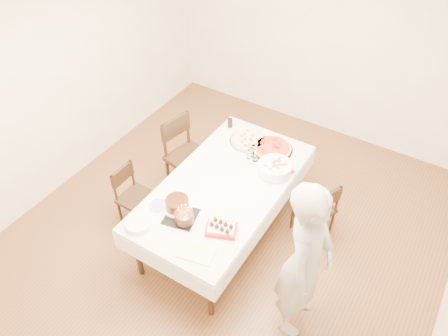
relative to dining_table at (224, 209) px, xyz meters
The scene contains 23 objects.
floor 0.38m from the dining_table, 21.49° to the right, with size 5.00×5.00×0.00m, color brown.
wall_back 2.66m from the dining_table, 88.18° to the left, with size 4.50×0.04×2.70m, color white.
wall_left 2.38m from the dining_table, behind, with size 0.04×5.00×2.70m, color white.
ceiling 2.33m from the dining_table, 21.49° to the right, with size 5.00×5.00×0.00m, color white.
dining_table is the anchor object (origin of this frame).
chair_right_savory 0.99m from the dining_table, 32.19° to the left, with size 0.40×0.40×0.77m, color #311D10, non-canonical shape.
chair_left_savory 0.83m from the dining_table, 152.01° to the left, with size 0.50×0.50×0.98m, color #311D10, non-canonical shape.
chair_left_dessert 0.99m from the dining_table, 156.96° to the right, with size 0.39×0.39×0.77m, color #311D10, non-canonical shape.
person 1.35m from the dining_table, 25.13° to the right, with size 0.63×0.42×1.74m, color #BBB6B1.
pizza_white 0.86m from the dining_table, 100.09° to the left, with size 0.44×0.44×0.04m, color beige.
pizza_pepperoni 0.88m from the dining_table, 78.11° to the left, with size 0.47×0.47×0.04m, color red.
red_placemat 0.75m from the dining_table, 50.90° to the left, with size 0.22×0.22×0.01m, color #B21E1E.
pasta_bowl 0.72m from the dining_table, 50.51° to the left, with size 0.36×0.36×0.11m, color white.
taper_candle 0.73m from the dining_table, 79.64° to the left, with size 0.06×0.06×0.30m, color white.
shaker_pair 0.66m from the dining_table, 88.23° to the left, with size 0.10×0.10×0.12m, color white, non-canonical shape.
cola_glass 1.09m from the dining_table, 117.69° to the left, with size 0.06×0.06×0.11m, color black.
layer_cake 0.71m from the dining_table, 112.53° to the right, with size 0.29×0.29×0.12m, color #36190D.
cake_board 0.71m from the dining_table, 101.27° to the right, with size 0.30×0.30×0.01m, color black.
birthday_cake 0.78m from the dining_table, 94.95° to the right, with size 0.18×0.18×0.17m, color #3B1D10.
strawberry_box 0.75m from the dining_table, 60.40° to the right, with size 0.28×0.19×0.07m, color red, non-canonical shape.
box_lid 0.98m from the dining_table, 73.70° to the right, with size 0.31×0.21×0.03m, color beige.
plate_stack 1.06m from the dining_table, 113.79° to the right, with size 0.25×0.25×0.05m, color white.
china_plate 0.81m from the dining_table, 123.54° to the right, with size 0.18×0.18×0.01m, color white.
Camera 1 is at (1.63, -2.71, 3.93)m, focal length 35.00 mm.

